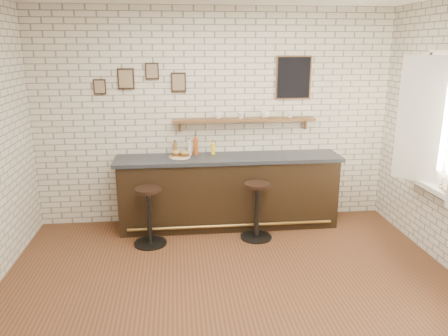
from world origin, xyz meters
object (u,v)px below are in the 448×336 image
at_px(shelf_cup_b, 241,115).
at_px(bar_stool_left, 149,214).
at_px(bitters_bottle_amber, 196,146).
at_px(bitters_bottle_brown, 175,149).
at_px(bar_counter, 229,191).
at_px(book_upper, 443,187).
at_px(condiment_bottle_yellow, 213,148).
at_px(sandwich_plate, 180,157).
at_px(shelf_cup_a, 218,116).
at_px(shelf_cup_c, 265,115).
at_px(bitters_bottle_white, 189,148).
at_px(book_lower, 443,189).
at_px(shelf_cup_d, 290,115).
at_px(ciabatta_sandwich, 181,154).
at_px(bar_stool_right, 257,209).

bearing_deg(shelf_cup_b, bar_stool_left, 176.11).
xyz_separation_m(bitters_bottle_amber, bar_stool_left, (-0.64, -0.68, -0.72)).
relative_size(bitters_bottle_brown, shelf_cup_b, 2.16).
xyz_separation_m(bar_counter, book_upper, (2.22, -1.46, 0.45)).
distance_m(bitters_bottle_brown, condiment_bottle_yellow, 0.53).
bearing_deg(sandwich_plate, book_upper, -27.17).
distance_m(shelf_cup_a, shelf_cup_c, 0.66).
bearing_deg(shelf_cup_c, sandwich_plate, 120.90).
relative_size(sandwich_plate, shelf_cup_a, 2.32).
bearing_deg(sandwich_plate, bitters_bottle_white, 45.03).
height_order(sandwich_plate, condiment_bottle_yellow, condiment_bottle_yellow).
xyz_separation_m(shelf_cup_c, book_lower, (1.69, -1.66, -0.61)).
height_order(bitters_bottle_white, shelf_cup_d, shelf_cup_d).
bearing_deg(bitters_bottle_brown, shelf_cup_a, 4.13).
bearing_deg(ciabatta_sandwich, bar_stool_right, -27.12).
xyz_separation_m(ciabatta_sandwich, bar_stool_right, (0.97, -0.50, -0.65)).
bearing_deg(ciabatta_sandwich, shelf_cup_c, 8.54).
xyz_separation_m(bitters_bottle_amber, shelf_cup_d, (1.34, 0.04, 0.41)).
relative_size(bar_stool_right, shelf_cup_d, 8.23).
distance_m(bar_stool_right, book_upper, 2.22).
height_order(shelf_cup_c, book_upper, shelf_cup_c).
bearing_deg(sandwich_plate, bitters_bottle_amber, 31.36).
bearing_deg(condiment_bottle_yellow, bitters_bottle_brown, -180.00).
bearing_deg(bar_stool_right, bar_stool_left, -178.26).
relative_size(shelf_cup_c, book_upper, 0.51).
distance_m(sandwich_plate, shelf_cup_a, 0.78).
bearing_deg(book_lower, bitters_bottle_amber, 150.52).
height_order(shelf_cup_a, shelf_cup_c, shelf_cup_c).
relative_size(shelf_cup_a, book_lower, 0.59).
bearing_deg(shelf_cup_b, bar_counter, -167.18).
bearing_deg(bitters_bottle_brown, shelf_cup_c, 1.98).
bearing_deg(ciabatta_sandwich, shelf_cup_b, 11.86).
relative_size(bitters_bottle_brown, shelf_cup_c, 1.71).
relative_size(ciabatta_sandwich, bitters_bottle_brown, 1.27).
bearing_deg(sandwich_plate, shelf_cup_d, 6.52).
bearing_deg(bitters_bottle_white, ciabatta_sandwich, -132.47).
relative_size(sandwich_plate, shelf_cup_d, 3.02).
distance_m(bitters_bottle_amber, book_upper, 3.13).
height_order(shelf_cup_b, shelf_cup_c, shelf_cup_c).
xyz_separation_m(bitters_bottle_white, book_upper, (2.76, -1.62, -0.15)).
relative_size(shelf_cup_d, book_upper, 0.38).
relative_size(bitters_bottle_amber, bar_stool_right, 0.38).
xyz_separation_m(ciabatta_sandwich, shelf_cup_b, (0.85, 0.18, 0.48)).
bearing_deg(bitters_bottle_amber, shelf_cup_a, 7.75).
bearing_deg(bar_stool_left, shelf_cup_c, 24.00).
relative_size(bitters_bottle_brown, shelf_cup_a, 1.76).
xyz_separation_m(bitters_bottle_brown, bitters_bottle_white, (0.20, 0.00, 0.01)).
bearing_deg(bar_stool_right, book_upper, -27.33).
relative_size(bitters_bottle_amber, shelf_cup_a, 2.40).
distance_m(bar_counter, sandwich_plate, 0.84).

